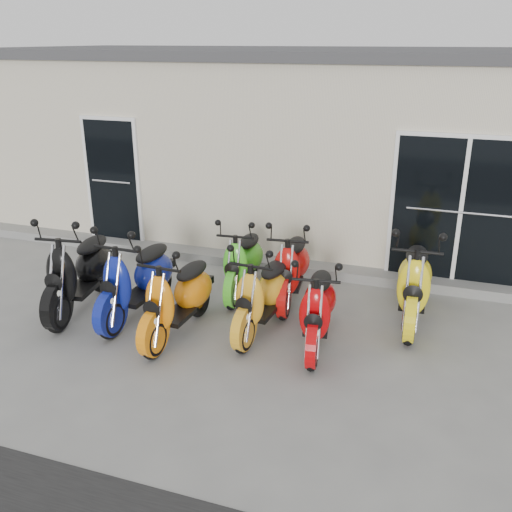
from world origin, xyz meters
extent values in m
plane|color=gray|center=(0.00, 0.00, 0.00)|extent=(80.00, 80.00, 0.00)
cube|color=beige|center=(0.00, 5.20, 1.60)|extent=(14.00, 6.00, 3.20)
cube|color=#3F3F42|center=(0.00, 5.20, 3.28)|extent=(14.20, 6.20, 0.16)
cube|color=gray|center=(0.00, 2.02, 0.07)|extent=(14.00, 0.40, 0.15)
cube|color=black|center=(-3.20, 2.17, 1.26)|extent=(1.07, 0.08, 2.22)
cube|color=black|center=(2.60, 2.17, 1.26)|extent=(2.02, 0.08, 2.22)
camera|label=1|loc=(2.38, -6.30, 3.55)|focal=40.00mm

